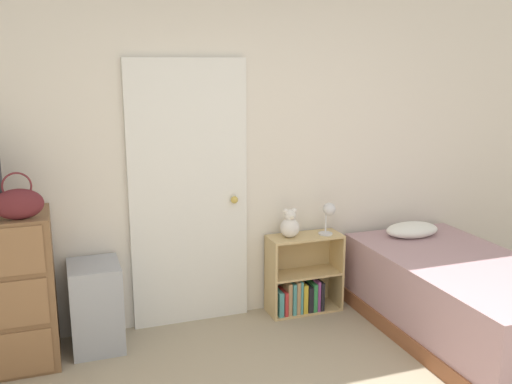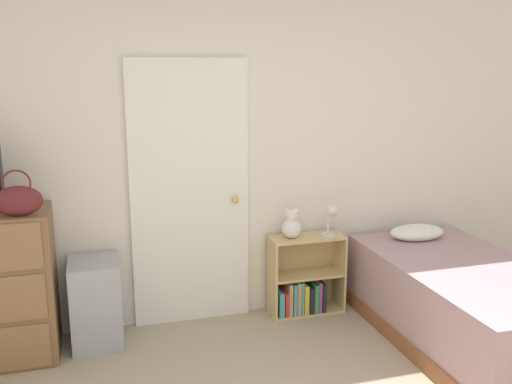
% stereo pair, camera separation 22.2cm
% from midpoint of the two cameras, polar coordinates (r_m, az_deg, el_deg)
% --- Properties ---
extents(wall_back, '(10.00, 0.06, 2.55)m').
position_cam_midpoint_polar(wall_back, '(4.33, -4.90, 3.60)').
color(wall_back, silver).
rests_on(wall_back, ground_plane).
extents(door_closed, '(0.89, 0.09, 2.00)m').
position_cam_midpoint_polar(door_closed, '(4.28, -8.18, -0.35)').
color(door_closed, white).
rests_on(door_closed, ground_plane).
extents(handbag, '(0.30, 0.10, 0.30)m').
position_cam_midpoint_polar(handbag, '(3.80, -24.23, -1.04)').
color(handbag, '#591E23').
rests_on(handbag, dresser).
extents(storage_bin, '(0.35, 0.40, 0.62)m').
position_cam_midpoint_polar(storage_bin, '(4.23, -17.20, -10.85)').
color(storage_bin, '#999EA8').
rests_on(storage_bin, ground_plane).
extents(bookshelf, '(0.59, 0.25, 0.63)m').
position_cam_midpoint_polar(bookshelf, '(4.64, 3.17, -9.11)').
color(bookshelf, tan).
rests_on(bookshelf, ground_plane).
extents(teddy_bear, '(0.15, 0.15, 0.23)m').
position_cam_midpoint_polar(teddy_bear, '(4.44, 1.98, -3.32)').
color(teddy_bear, silver).
rests_on(teddy_bear, bookshelf).
extents(desk_lamp, '(0.13, 0.12, 0.26)m').
position_cam_midpoint_polar(desk_lamp, '(4.51, 5.89, -2.07)').
color(desk_lamp, silver).
rests_on(desk_lamp, bookshelf).
extents(bed, '(1.01, 1.86, 0.69)m').
position_cam_midpoint_polar(bed, '(4.43, 18.59, -10.12)').
color(bed, brown).
rests_on(bed, ground_plane).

